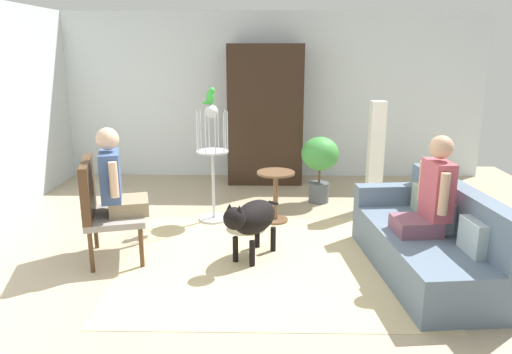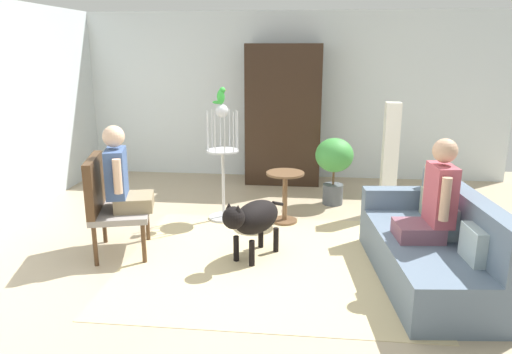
% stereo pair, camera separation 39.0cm
% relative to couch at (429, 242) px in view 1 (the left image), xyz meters
% --- Properties ---
extents(ground_plane, '(8.13, 8.13, 0.00)m').
position_rel_couch_xyz_m(ground_plane, '(-1.52, 0.14, -0.30)').
color(ground_plane, tan).
extents(back_wall, '(6.91, 0.12, 2.59)m').
position_rel_couch_xyz_m(back_wall, '(-1.52, 3.59, 1.00)').
color(back_wall, silver).
rests_on(back_wall, ground).
extents(area_rug, '(2.86, 2.50, 0.01)m').
position_rel_couch_xyz_m(area_rug, '(-1.46, 0.20, -0.29)').
color(area_rug, '#C6B284').
rests_on(area_rug, ground).
extents(couch, '(0.99, 1.96, 0.83)m').
position_rel_couch_xyz_m(couch, '(0.00, 0.00, 0.00)').
color(couch, slate).
rests_on(couch, ground).
extents(armchair, '(0.71, 0.81, 1.00)m').
position_rel_couch_xyz_m(armchair, '(-3.11, 0.24, 0.28)').
color(armchair, '#4C331E').
rests_on(armchair, ground).
extents(person_on_couch, '(0.48, 0.51, 0.89)m').
position_rel_couch_xyz_m(person_on_couch, '(-0.04, -0.04, 0.47)').
color(person_on_couch, '#774A5A').
extents(person_on_armchair, '(0.52, 0.53, 0.85)m').
position_rel_couch_xyz_m(person_on_armchair, '(-2.96, 0.28, 0.51)').
color(person_on_armchair, '#8A785A').
extents(round_end_table, '(0.45, 0.45, 0.62)m').
position_rel_couch_xyz_m(round_end_table, '(-1.40, 1.34, 0.08)').
color(round_end_table, brown).
rests_on(round_end_table, ground).
extents(dog, '(0.57, 0.83, 0.65)m').
position_rel_couch_xyz_m(dog, '(-1.65, 0.27, 0.12)').
color(dog, black).
rests_on(dog, ground).
extents(bird_cage_stand, '(0.38, 0.38, 1.40)m').
position_rel_couch_xyz_m(bird_cage_stand, '(-2.14, 1.38, 0.40)').
color(bird_cage_stand, silver).
rests_on(bird_cage_stand, ground).
extents(parrot, '(0.17, 0.10, 0.20)m').
position_rel_couch_xyz_m(parrot, '(-2.15, 1.38, 1.20)').
color(parrot, green).
rests_on(parrot, bird_cage_stand).
extents(potted_plant, '(0.50, 0.50, 0.90)m').
position_rel_couch_xyz_m(potted_plant, '(-0.79, 2.12, 0.29)').
color(potted_plant, '#4C5156').
rests_on(potted_plant, ground).
extents(column_lamp, '(0.20, 0.20, 1.40)m').
position_rel_couch_xyz_m(column_lamp, '(-0.13, 1.78, 0.40)').
color(column_lamp, '#4C4742').
rests_on(column_lamp, ground).
extents(armoire_cabinet, '(1.12, 0.56, 2.10)m').
position_rel_couch_xyz_m(armoire_cabinet, '(-1.52, 3.18, 0.75)').
color(armoire_cabinet, black).
rests_on(armoire_cabinet, ground).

